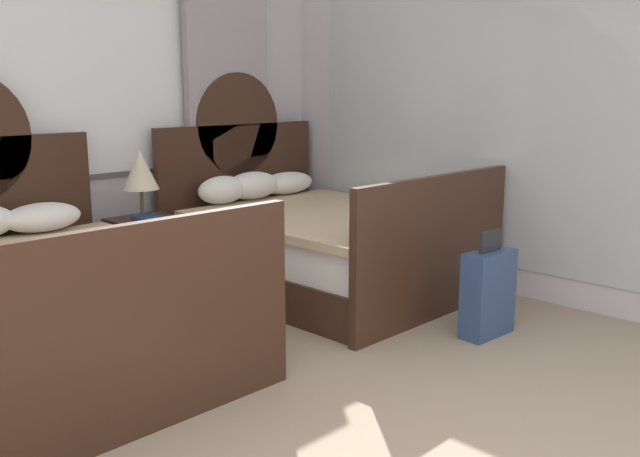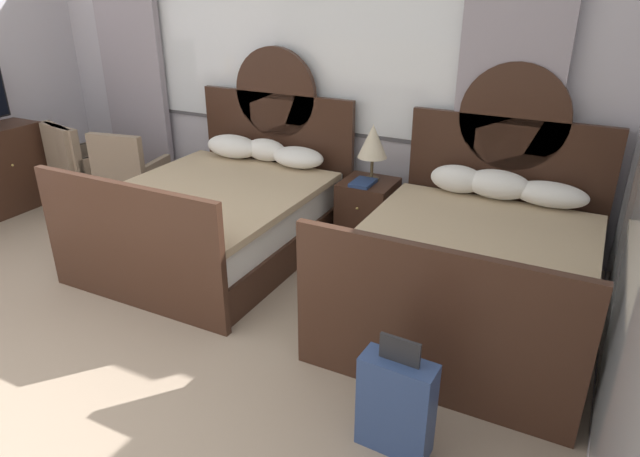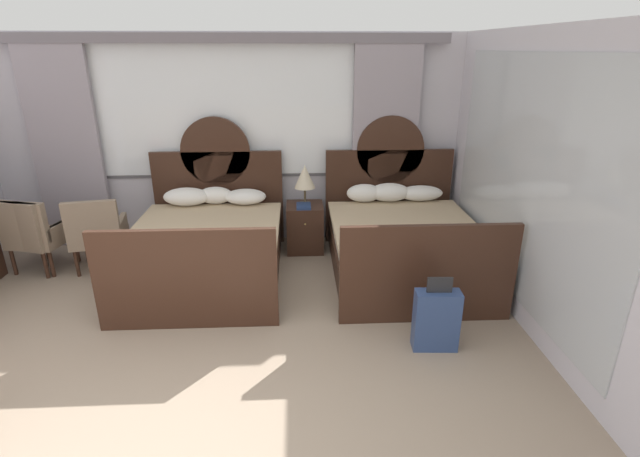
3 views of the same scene
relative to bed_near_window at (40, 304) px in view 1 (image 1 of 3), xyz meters
The scene contains 7 objects.
wall_right_mirror 3.55m from the bed_near_window, 19.99° to the right, with size 0.08×4.65×2.70m.
bed_near_window is the anchor object (origin of this frame).
bed_near_mirror 2.27m from the bed_near_window, ahead, with size 1.69×2.17×1.71m.
nightstand_between_beds 1.34m from the bed_near_window, 31.69° to the left, with size 0.47×0.50×0.62m.
table_lamp_on_nightstand 1.49m from the bed_near_window, 33.34° to the left, with size 0.27×0.27×0.51m.
book_on_nightstand 1.30m from the bed_near_window, 28.44° to the left, with size 0.18×0.26×0.03m.
suitcase_on_floor 2.73m from the bed_near_window, 34.89° to the right, with size 0.40×0.19×0.70m.
Camera 1 is at (-1.75, -0.87, 1.60)m, focal length 38.96 mm.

